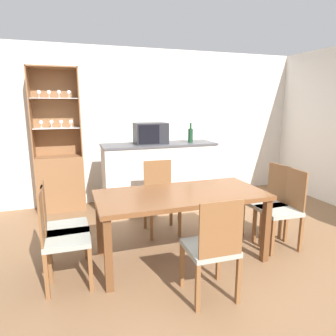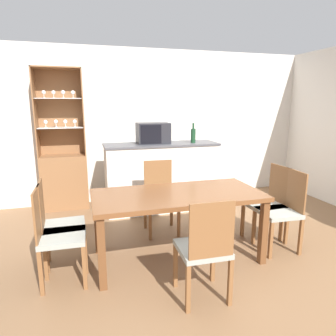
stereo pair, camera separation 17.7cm
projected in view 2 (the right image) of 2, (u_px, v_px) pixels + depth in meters
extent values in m
plane|color=brown|center=(233.00, 269.00, 3.07)|extent=(18.00, 18.00, 0.00)
cube|color=silver|center=(165.00, 126.00, 5.27)|extent=(6.80, 0.06, 2.55)
cube|color=silver|center=(162.00, 178.00, 4.71)|extent=(1.72, 0.53, 1.03)
cube|color=#4C4C51|center=(161.00, 144.00, 4.60)|extent=(1.75, 0.56, 0.03)
cube|color=brown|center=(65.00, 182.00, 4.79)|extent=(0.71, 0.36, 0.86)
cube|color=brown|center=(61.00, 112.00, 4.72)|extent=(0.71, 0.02, 1.32)
cube|color=brown|center=(35.00, 113.00, 4.46)|extent=(0.02, 0.36, 1.32)
cube|color=brown|center=(83.00, 112.00, 4.65)|extent=(0.02, 0.36, 1.32)
cube|color=brown|center=(56.00, 68.00, 4.42)|extent=(0.71, 0.36, 0.02)
cube|color=white|center=(61.00, 127.00, 4.60)|extent=(0.66, 0.32, 0.01)
cube|color=white|center=(59.00, 98.00, 4.51)|extent=(0.66, 0.32, 0.01)
cylinder|color=white|center=(46.00, 127.00, 4.50)|extent=(0.04, 0.04, 0.01)
cylinder|color=white|center=(46.00, 125.00, 4.50)|extent=(0.01, 0.01, 0.06)
sphere|color=white|center=(46.00, 122.00, 4.49)|extent=(0.06, 0.06, 0.06)
cylinder|color=white|center=(44.00, 98.00, 4.49)|extent=(0.04, 0.04, 0.01)
cylinder|color=white|center=(44.00, 96.00, 4.48)|extent=(0.01, 0.01, 0.06)
sphere|color=white|center=(44.00, 92.00, 4.47)|extent=(0.06, 0.06, 0.06)
cylinder|color=white|center=(56.00, 127.00, 4.62)|extent=(0.04, 0.04, 0.01)
cylinder|color=white|center=(56.00, 125.00, 4.61)|extent=(0.01, 0.01, 0.06)
sphere|color=white|center=(56.00, 122.00, 4.60)|extent=(0.06, 0.06, 0.06)
cylinder|color=white|center=(54.00, 98.00, 4.50)|extent=(0.04, 0.04, 0.01)
cylinder|color=white|center=(54.00, 96.00, 4.50)|extent=(0.01, 0.01, 0.06)
sphere|color=white|center=(53.00, 92.00, 4.49)|extent=(0.06, 0.06, 0.06)
cylinder|color=white|center=(66.00, 127.00, 4.60)|extent=(0.04, 0.04, 0.01)
cylinder|color=white|center=(66.00, 125.00, 4.60)|extent=(0.01, 0.01, 0.06)
sphere|color=white|center=(65.00, 122.00, 4.58)|extent=(0.06, 0.06, 0.06)
cylinder|color=white|center=(63.00, 98.00, 4.49)|extent=(0.04, 0.04, 0.01)
cylinder|color=white|center=(63.00, 96.00, 4.48)|extent=(0.01, 0.01, 0.06)
sphere|color=white|center=(63.00, 92.00, 4.47)|extent=(0.06, 0.06, 0.06)
cylinder|color=white|center=(75.00, 127.00, 4.62)|extent=(0.04, 0.04, 0.01)
cylinder|color=white|center=(75.00, 125.00, 4.61)|extent=(0.01, 0.01, 0.06)
sphere|color=white|center=(75.00, 122.00, 4.60)|extent=(0.06, 0.06, 0.06)
cylinder|color=white|center=(73.00, 98.00, 4.56)|extent=(0.04, 0.04, 0.01)
cylinder|color=white|center=(73.00, 96.00, 4.55)|extent=(0.01, 0.01, 0.06)
sphere|color=white|center=(73.00, 92.00, 4.54)|extent=(0.06, 0.06, 0.06)
cube|color=brown|center=(178.00, 195.00, 3.14)|extent=(1.77, 0.83, 0.05)
cube|color=brown|center=(102.00, 254.00, 2.67)|extent=(0.07, 0.07, 0.69)
cube|color=brown|center=(263.00, 233.00, 3.11)|extent=(0.07, 0.07, 0.69)
cube|color=brown|center=(97.00, 224.00, 3.34)|extent=(0.07, 0.07, 0.69)
cube|color=brown|center=(231.00, 210.00, 3.78)|extent=(0.07, 0.07, 0.69)
cube|color=#999E93|center=(161.00, 200.00, 3.85)|extent=(0.42, 0.42, 0.05)
cube|color=brown|center=(158.00, 177.00, 3.98)|extent=(0.38, 0.03, 0.46)
cube|color=brown|center=(179.00, 221.00, 3.77)|extent=(0.04, 0.04, 0.42)
cube|color=brown|center=(150.00, 223.00, 3.68)|extent=(0.04, 0.04, 0.42)
cube|color=brown|center=(171.00, 211.00, 4.12)|extent=(0.04, 0.04, 0.42)
cube|color=brown|center=(145.00, 213.00, 4.03)|extent=(0.04, 0.04, 0.42)
cube|color=#999E93|center=(278.00, 213.00, 3.39)|extent=(0.43, 0.43, 0.05)
cube|color=brown|center=(295.00, 190.00, 3.38)|extent=(0.04, 0.38, 0.46)
cube|color=brown|center=(271.00, 240.00, 3.23)|extent=(0.04, 0.04, 0.42)
cube|color=brown|center=(254.00, 227.00, 3.58)|extent=(0.04, 0.04, 0.42)
cube|color=brown|center=(301.00, 237.00, 3.31)|extent=(0.04, 0.04, 0.42)
cube|color=brown|center=(281.00, 224.00, 3.66)|extent=(0.04, 0.04, 0.42)
cube|color=#999E93|center=(202.00, 249.00, 2.55)|extent=(0.42, 0.42, 0.05)
cube|color=brown|center=(212.00, 230.00, 2.32)|extent=(0.37, 0.03, 0.46)
cube|color=brown|center=(175.00, 265.00, 2.73)|extent=(0.04, 0.04, 0.42)
cube|color=brown|center=(213.00, 260.00, 2.82)|extent=(0.04, 0.04, 0.42)
cube|color=brown|center=(188.00, 289.00, 2.38)|extent=(0.04, 0.04, 0.42)
cube|color=brown|center=(230.00, 282.00, 2.47)|extent=(0.04, 0.04, 0.42)
cube|color=#999E93|center=(64.00, 227.00, 3.01)|extent=(0.42, 0.42, 0.05)
cube|color=brown|center=(41.00, 205.00, 2.90)|extent=(0.03, 0.38, 0.46)
cube|color=brown|center=(84.00, 238.00, 3.28)|extent=(0.04, 0.04, 0.42)
cube|color=brown|center=(85.00, 254.00, 2.94)|extent=(0.04, 0.04, 0.42)
cube|color=brown|center=(48.00, 243.00, 3.17)|extent=(0.04, 0.04, 0.42)
cube|color=brown|center=(45.00, 260.00, 2.83)|extent=(0.04, 0.04, 0.42)
cube|color=#999E93|center=(63.00, 237.00, 2.77)|extent=(0.42, 0.42, 0.05)
cube|color=brown|center=(38.00, 213.00, 2.67)|extent=(0.03, 0.37, 0.46)
cube|color=brown|center=(85.00, 249.00, 3.04)|extent=(0.04, 0.04, 0.42)
cube|color=brown|center=(85.00, 268.00, 2.69)|extent=(0.04, 0.04, 0.42)
cube|color=brown|center=(47.00, 253.00, 2.95)|extent=(0.04, 0.04, 0.42)
cube|color=brown|center=(41.00, 273.00, 2.60)|extent=(0.04, 0.04, 0.42)
cube|color=#999E93|center=(265.00, 206.00, 3.63)|extent=(0.43, 0.43, 0.05)
cube|color=brown|center=(280.00, 184.00, 3.64)|extent=(0.04, 0.38, 0.46)
cube|color=brown|center=(260.00, 232.00, 3.45)|extent=(0.04, 0.04, 0.42)
cube|color=brown|center=(243.00, 220.00, 3.79)|extent=(0.04, 0.04, 0.42)
cube|color=brown|center=(286.00, 227.00, 3.57)|extent=(0.04, 0.04, 0.42)
cube|color=brown|center=(267.00, 217.00, 3.91)|extent=(0.04, 0.04, 0.42)
cube|color=#232328|center=(153.00, 133.00, 4.55)|extent=(0.49, 0.32, 0.31)
cube|color=black|center=(151.00, 134.00, 4.38)|extent=(0.31, 0.01, 0.27)
cylinder|color=#193D23|center=(193.00, 136.00, 4.65)|extent=(0.08, 0.08, 0.22)
cylinder|color=#193D23|center=(193.00, 126.00, 4.61)|extent=(0.03, 0.03, 0.09)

